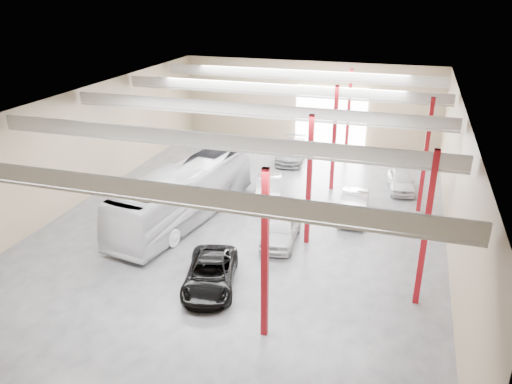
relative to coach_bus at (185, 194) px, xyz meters
The scene contains 8 objects.
depot_shell 5.31m from the coach_bus, 26.47° to the left, with size 22.12×32.12×7.06m.
coach_bus is the anchor object (origin of this frame).
black_sedan 7.43m from the coach_bus, 56.58° to the right, with size 2.20×4.77×1.33m, color black.
car_row_a 6.16m from the coach_bus, ahead, with size 1.75×4.35×1.48m, color silver.
car_row_b 5.80m from the coach_bus, 47.93° to the left, with size 1.54×4.42×1.46m, color silver.
car_row_c 12.78m from the coach_bus, 74.49° to the left, with size 2.07×5.09×1.48m, color gray.
car_right_near 9.96m from the coach_bus, 19.29° to the left, with size 1.54×4.43×1.46m, color #B9B8BE.
car_right_far 14.61m from the coach_bus, 35.55° to the left, with size 1.58×3.93×1.34m, color silver.
Camera 1 is at (8.30, -25.50, 12.84)m, focal length 35.00 mm.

